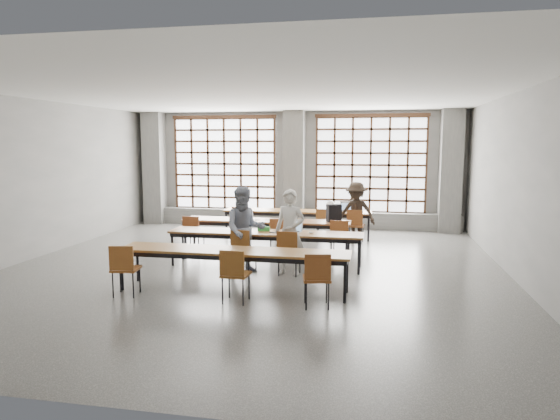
% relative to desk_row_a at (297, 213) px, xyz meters
% --- Properties ---
extents(floor, '(11.00, 11.00, 0.00)m').
position_rel_desk_row_a_xyz_m(floor, '(-0.34, -3.64, -0.66)').
color(floor, '#474745').
rests_on(floor, ground).
extents(ceiling, '(11.00, 11.00, 0.00)m').
position_rel_desk_row_a_xyz_m(ceiling, '(-0.34, -3.64, 2.84)').
color(ceiling, silver).
rests_on(ceiling, floor).
extents(wall_back, '(10.00, 0.00, 10.00)m').
position_rel_desk_row_a_xyz_m(wall_back, '(-0.34, 1.86, 1.09)').
color(wall_back, slate).
rests_on(wall_back, floor).
extents(wall_front, '(10.00, 0.00, 10.00)m').
position_rel_desk_row_a_xyz_m(wall_front, '(-0.34, -9.14, 1.09)').
color(wall_front, slate).
rests_on(wall_front, floor).
extents(wall_left, '(0.00, 11.00, 11.00)m').
position_rel_desk_row_a_xyz_m(wall_left, '(-5.34, -3.64, 1.09)').
color(wall_left, slate).
rests_on(wall_left, floor).
extents(wall_right, '(0.00, 11.00, 11.00)m').
position_rel_desk_row_a_xyz_m(wall_right, '(4.66, -3.64, 1.09)').
color(wall_right, slate).
rests_on(wall_right, floor).
extents(column_left, '(0.60, 0.55, 3.50)m').
position_rel_desk_row_a_xyz_m(column_left, '(-4.84, 1.58, 1.09)').
color(column_left, '#535351').
rests_on(column_left, floor).
extents(column_mid, '(0.60, 0.55, 3.50)m').
position_rel_desk_row_a_xyz_m(column_mid, '(-0.34, 1.58, 1.09)').
color(column_mid, '#535351').
rests_on(column_mid, floor).
extents(column_right, '(0.60, 0.55, 3.50)m').
position_rel_desk_row_a_xyz_m(column_right, '(4.16, 1.58, 1.09)').
color(column_right, '#535351').
rests_on(column_right, floor).
extents(window_left, '(3.32, 0.12, 3.00)m').
position_rel_desk_row_a_xyz_m(window_left, '(-2.59, 1.78, 1.24)').
color(window_left, white).
rests_on(window_left, wall_back).
extents(window_right, '(3.32, 0.12, 3.00)m').
position_rel_desk_row_a_xyz_m(window_right, '(1.91, 1.78, 1.24)').
color(window_right, white).
rests_on(window_right, wall_back).
extents(sill_ledge, '(9.80, 0.35, 0.50)m').
position_rel_desk_row_a_xyz_m(sill_ledge, '(-0.34, 1.66, -0.41)').
color(sill_ledge, '#535351').
rests_on(sill_ledge, floor).
extents(desk_row_a, '(4.00, 0.70, 0.73)m').
position_rel_desk_row_a_xyz_m(desk_row_a, '(0.00, 0.00, 0.00)').
color(desk_row_a, brown).
rests_on(desk_row_a, floor).
extents(desk_row_b, '(4.00, 0.70, 0.73)m').
position_rel_desk_row_a_xyz_m(desk_row_b, '(-0.46, -1.83, 0.00)').
color(desk_row_b, brown).
rests_on(desk_row_b, floor).
extents(desk_row_c, '(4.00, 0.70, 0.73)m').
position_rel_desk_row_a_xyz_m(desk_row_c, '(-0.13, -3.40, 0.00)').
color(desk_row_c, brown).
rests_on(desk_row_c, floor).
extents(desk_row_d, '(4.00, 0.70, 0.73)m').
position_rel_desk_row_a_xyz_m(desk_row_d, '(-0.29, -5.22, 0.00)').
color(desk_row_d, brown).
rests_on(desk_row_d, floor).
extents(chair_back_left, '(0.49, 0.49, 0.88)m').
position_rel_desk_row_a_xyz_m(chair_back_left, '(-1.41, -0.63, -0.13)').
color(chair_back_left, brown).
rests_on(chair_back_left, floor).
extents(chair_back_mid, '(0.43, 0.43, 0.88)m').
position_rel_desk_row_a_xyz_m(chair_back_mid, '(0.80, -0.63, -0.13)').
color(chair_back_mid, brown).
rests_on(chair_back_mid, floor).
extents(chair_back_right, '(0.46, 0.46, 0.88)m').
position_rel_desk_row_a_xyz_m(chair_back_right, '(1.59, -0.63, -0.13)').
color(chair_back_right, maroon).
rests_on(chair_back_right, floor).
extents(chair_mid_left, '(0.43, 0.44, 0.88)m').
position_rel_desk_row_a_xyz_m(chair_mid_left, '(-2.06, -2.46, -0.13)').
color(chair_mid_left, brown).
rests_on(chair_mid_left, floor).
extents(chair_mid_centre, '(0.50, 0.50, 0.88)m').
position_rel_desk_row_a_xyz_m(chair_mid_centre, '(-0.04, -2.46, -0.13)').
color(chair_mid_centre, brown).
rests_on(chair_mid_centre, floor).
extents(chair_mid_right, '(0.45, 0.46, 0.88)m').
position_rel_desk_row_a_xyz_m(chair_mid_right, '(1.33, -2.46, -0.13)').
color(chair_mid_right, brown).
rests_on(chair_mid_right, floor).
extents(chair_front_left, '(0.49, 0.49, 0.88)m').
position_rel_desk_row_a_xyz_m(chair_front_left, '(-0.44, -4.03, -0.13)').
color(chair_front_left, brown).
rests_on(chair_front_left, floor).
extents(chair_front_right, '(0.45, 0.45, 0.88)m').
position_rel_desk_row_a_xyz_m(chair_front_right, '(0.46, -4.03, -0.13)').
color(chair_front_right, brown).
rests_on(chair_front_right, floor).
extents(chair_near_left, '(0.48, 0.48, 0.88)m').
position_rel_desk_row_a_xyz_m(chair_near_left, '(-1.98, -5.85, -0.13)').
color(chair_near_left, brown).
rests_on(chair_near_left, floor).
extents(chair_near_mid, '(0.43, 0.44, 0.88)m').
position_rel_desk_row_a_xyz_m(chair_near_mid, '(-0.09, -5.85, -0.13)').
color(chair_near_mid, brown).
rests_on(chair_near_mid, floor).
extents(chair_near_right, '(0.49, 0.49, 0.88)m').
position_rel_desk_row_a_xyz_m(chair_near_right, '(1.23, -5.85, -0.13)').
color(chair_near_right, brown).
rests_on(chair_near_right, floor).
extents(student_male, '(0.67, 0.50, 1.66)m').
position_rel_desk_row_a_xyz_m(student_male, '(0.47, -3.90, 0.16)').
color(student_male, silver).
rests_on(student_male, floor).
extents(student_female, '(0.99, 0.88, 1.70)m').
position_rel_desk_row_a_xyz_m(student_female, '(-0.43, -3.90, 0.18)').
color(student_female, '#182749').
rests_on(student_female, floor).
extents(student_back, '(1.12, 0.82, 1.56)m').
position_rel_desk_row_a_xyz_m(student_back, '(1.60, -0.50, 0.12)').
color(student_back, black).
rests_on(student_back, floor).
extents(laptop_front, '(0.41, 0.37, 0.26)m').
position_rel_desk_row_a_xyz_m(laptop_front, '(0.43, -3.29, 0.13)').
color(laptop_front, silver).
rests_on(laptop_front, desk_row_c).
extents(laptop_back, '(0.41, 0.37, 0.26)m').
position_rel_desk_row_a_xyz_m(laptop_back, '(1.34, 0.11, 0.13)').
color(laptop_back, '#ACACB1').
rests_on(laptop_back, desk_row_a).
extents(mouse, '(0.10, 0.07, 0.04)m').
position_rel_desk_row_a_xyz_m(mouse, '(0.82, -3.42, 0.08)').
color(mouse, silver).
rests_on(mouse, desk_row_c).
extents(green_box, '(0.26, 0.12, 0.09)m').
position_rel_desk_row_a_xyz_m(green_box, '(-0.18, -3.32, 0.11)').
color(green_box, '#2D8C33').
rests_on(green_box, desk_row_c).
extents(phone, '(0.14, 0.07, 0.01)m').
position_rel_desk_row_a_xyz_m(phone, '(0.05, -3.50, 0.07)').
color(phone, black).
rests_on(phone, desk_row_c).
extents(paper_sheet_a, '(0.36, 0.32, 0.00)m').
position_rel_desk_row_a_xyz_m(paper_sheet_a, '(-1.06, -1.78, 0.07)').
color(paper_sheet_a, white).
rests_on(paper_sheet_a, desk_row_b).
extents(paper_sheet_b, '(0.30, 0.21, 0.00)m').
position_rel_desk_row_a_xyz_m(paper_sheet_b, '(-0.76, -1.88, 0.07)').
color(paper_sheet_b, white).
rests_on(paper_sheet_b, desk_row_b).
extents(paper_sheet_c, '(0.33, 0.26, 0.00)m').
position_rel_desk_row_a_xyz_m(paper_sheet_c, '(-0.36, -1.83, 0.07)').
color(paper_sheet_c, white).
rests_on(paper_sheet_c, desk_row_b).
extents(backpack, '(0.37, 0.32, 0.40)m').
position_rel_desk_row_a_xyz_m(backpack, '(1.14, -1.78, 0.27)').
color(backpack, black).
rests_on(backpack, desk_row_b).
extents(plastic_bag, '(0.29, 0.25, 0.29)m').
position_rel_desk_row_a_xyz_m(plastic_bag, '(0.90, 0.05, 0.21)').
color(plastic_bag, white).
rests_on(plastic_bag, desk_row_a).
extents(red_pouch, '(0.21, 0.10, 0.06)m').
position_rel_desk_row_a_xyz_m(red_pouch, '(-1.99, -5.77, -0.16)').
color(red_pouch, '#B82E16').
rests_on(red_pouch, chair_near_left).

